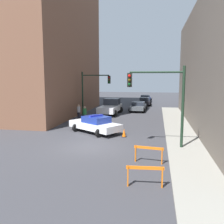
{
  "coord_description": "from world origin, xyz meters",
  "views": [
    {
      "loc": [
        4.29,
        -15.56,
        4.63
      ],
      "look_at": [
        -0.06,
        8.34,
        1.19
      ],
      "focal_mm": 40.0,
      "sensor_mm": 36.0,
      "label": 1
    }
  ],
  "objects_px": {
    "police_car": "(95,124)",
    "barrier_mid": "(149,152)",
    "pedestrian_crossing": "(85,114)",
    "parked_car_far": "(145,99)",
    "pedestrian_corner": "(79,112)",
    "traffic_light_far": "(91,87)",
    "traffic_cone": "(124,133)",
    "parked_car_mid": "(144,101)",
    "parked_car_near": "(138,106)",
    "white_truck": "(111,107)",
    "barrier_front": "(145,173)",
    "traffic_light_near": "(164,94)"
  },
  "relations": [
    {
      "from": "parked_car_near",
      "to": "traffic_cone",
      "type": "bearing_deg",
      "value": -87.23
    },
    {
      "from": "traffic_light_near",
      "to": "parked_car_near",
      "type": "distance_m",
      "value": 17.8
    },
    {
      "from": "pedestrian_corner",
      "to": "barrier_mid",
      "type": "bearing_deg",
      "value": 157.35
    },
    {
      "from": "parked_car_far",
      "to": "traffic_light_near",
      "type": "bearing_deg",
      "value": -84.26
    },
    {
      "from": "police_car",
      "to": "barrier_mid",
      "type": "bearing_deg",
      "value": -110.58
    },
    {
      "from": "parked_car_mid",
      "to": "police_car",
      "type": "bearing_deg",
      "value": -100.86
    },
    {
      "from": "parked_car_near",
      "to": "parked_car_far",
      "type": "height_order",
      "value": "same"
    },
    {
      "from": "pedestrian_crossing",
      "to": "pedestrian_corner",
      "type": "xyz_separation_m",
      "value": [
        -1.12,
        1.46,
        0.0
      ]
    },
    {
      "from": "barrier_mid",
      "to": "white_truck",
      "type": "bearing_deg",
      "value": 107.24
    },
    {
      "from": "traffic_light_near",
      "to": "pedestrian_crossing",
      "type": "xyz_separation_m",
      "value": [
        -7.66,
        7.98,
        -2.67
      ]
    },
    {
      "from": "parked_car_far",
      "to": "barrier_front",
      "type": "relative_size",
      "value": 2.7
    },
    {
      "from": "white_truck",
      "to": "barrier_front",
      "type": "relative_size",
      "value": 3.43
    },
    {
      "from": "pedestrian_corner",
      "to": "traffic_cone",
      "type": "bearing_deg",
      "value": 165.28
    },
    {
      "from": "traffic_light_far",
      "to": "parked_car_mid",
      "type": "distance_m",
      "value": 14.05
    },
    {
      "from": "parked_car_far",
      "to": "pedestrian_crossing",
      "type": "height_order",
      "value": "pedestrian_crossing"
    },
    {
      "from": "traffic_light_near",
      "to": "barrier_front",
      "type": "distance_m",
      "value": 6.78
    },
    {
      "from": "traffic_light_far",
      "to": "pedestrian_crossing",
      "type": "xyz_separation_m",
      "value": [
        0.38,
        -4.15,
        -2.54
      ]
    },
    {
      "from": "traffic_light_near",
      "to": "pedestrian_corner",
      "type": "bearing_deg",
      "value": 132.9
    },
    {
      "from": "pedestrian_crossing",
      "to": "parked_car_far",
      "type": "bearing_deg",
      "value": -116.81
    },
    {
      "from": "barrier_front",
      "to": "barrier_mid",
      "type": "xyz_separation_m",
      "value": [
        0.05,
        3.04,
        0.0
      ]
    },
    {
      "from": "pedestrian_corner",
      "to": "parked_car_mid",
      "type": "bearing_deg",
      "value": -77.54
    },
    {
      "from": "parked_car_mid",
      "to": "pedestrian_crossing",
      "type": "bearing_deg",
      "value": -109.99
    },
    {
      "from": "traffic_light_near",
      "to": "parked_car_far",
      "type": "bearing_deg",
      "value": 94.93
    },
    {
      "from": "police_car",
      "to": "parked_car_near",
      "type": "bearing_deg",
      "value": 23.84
    },
    {
      "from": "parked_car_near",
      "to": "barrier_mid",
      "type": "distance_m",
      "value": 20.45
    },
    {
      "from": "traffic_light_far",
      "to": "pedestrian_crossing",
      "type": "relative_size",
      "value": 3.13
    },
    {
      "from": "parked_car_near",
      "to": "traffic_cone",
      "type": "distance_m",
      "value": 14.76
    },
    {
      "from": "traffic_light_near",
      "to": "pedestrian_crossing",
      "type": "distance_m",
      "value": 11.38
    },
    {
      "from": "pedestrian_corner",
      "to": "traffic_light_near",
      "type": "bearing_deg",
      "value": 167.7
    },
    {
      "from": "white_truck",
      "to": "pedestrian_corner",
      "type": "bearing_deg",
      "value": -116.62
    },
    {
      "from": "barrier_front",
      "to": "pedestrian_crossing",
      "type": "bearing_deg",
      "value": 115.8
    },
    {
      "from": "parked_car_far",
      "to": "barrier_mid",
      "type": "distance_m",
      "value": 32.79
    },
    {
      "from": "barrier_mid",
      "to": "traffic_cone",
      "type": "xyz_separation_m",
      "value": [
        -2.09,
        5.58,
        -0.3
      ]
    },
    {
      "from": "parked_car_near",
      "to": "pedestrian_corner",
      "type": "relative_size",
      "value": 2.64
    },
    {
      "from": "traffic_light_far",
      "to": "parked_car_far",
      "type": "distance_m",
      "value": 18.63
    },
    {
      "from": "white_truck",
      "to": "pedestrian_crossing",
      "type": "relative_size",
      "value": 3.3
    },
    {
      "from": "traffic_light_near",
      "to": "traffic_light_far",
      "type": "xyz_separation_m",
      "value": [
        -8.03,
        12.13,
        -0.13
      ]
    },
    {
      "from": "parked_car_far",
      "to": "barrier_front",
      "type": "bearing_deg",
      "value": -86.48
    },
    {
      "from": "parked_car_near",
      "to": "pedestrian_crossing",
      "type": "xyz_separation_m",
      "value": [
        -4.74,
        -9.34,
        0.19
      ]
    },
    {
      "from": "parked_car_far",
      "to": "traffic_cone",
      "type": "relative_size",
      "value": 6.59
    },
    {
      "from": "police_car",
      "to": "pedestrian_crossing",
      "type": "distance_m",
      "value": 4.91
    },
    {
      "from": "white_truck",
      "to": "traffic_light_near",
      "type": "bearing_deg",
      "value": -63.91
    },
    {
      "from": "police_car",
      "to": "pedestrian_corner",
      "type": "distance_m",
      "value": 6.72
    },
    {
      "from": "barrier_mid",
      "to": "parked_car_mid",
      "type": "bearing_deg",
      "value": 93.43
    },
    {
      "from": "police_car",
      "to": "barrier_mid",
      "type": "distance_m",
      "value": 8.08
    },
    {
      "from": "police_car",
      "to": "parked_car_far",
      "type": "xyz_separation_m",
      "value": [
        2.9,
        26.14,
        -0.05
      ]
    },
    {
      "from": "pedestrian_corner",
      "to": "pedestrian_crossing",
      "type": "bearing_deg",
      "value": 162.19
    },
    {
      "from": "white_truck",
      "to": "parked_car_far",
      "type": "xyz_separation_m",
      "value": [
        3.58,
        15.59,
        -0.23
      ]
    },
    {
      "from": "traffic_light_far",
      "to": "traffic_cone",
      "type": "bearing_deg",
      "value": -61.81
    },
    {
      "from": "barrier_front",
      "to": "traffic_cone",
      "type": "distance_m",
      "value": 8.87
    }
  ]
}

